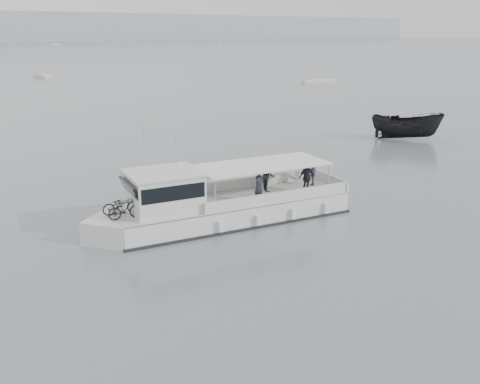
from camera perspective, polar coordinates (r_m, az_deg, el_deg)
ground at (r=27.16m, az=-6.37°, el=-5.76°), size 1400.00×1400.00×0.00m
tour_boat at (r=29.69m, az=-3.09°, el=-1.51°), size 15.42×6.12×6.43m
dark_motorboat at (r=55.71m, az=17.37°, el=6.73°), size 6.68×6.79×2.67m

